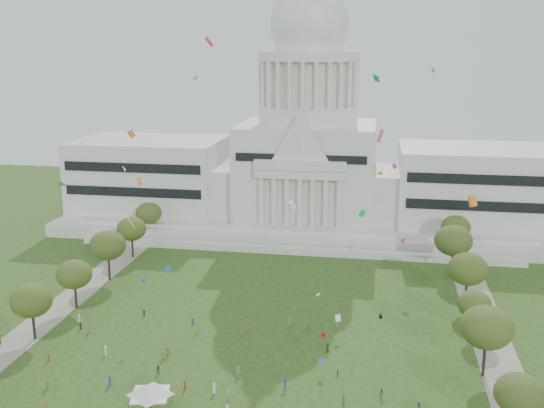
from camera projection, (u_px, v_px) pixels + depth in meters
name	position (u px, v px, depth m)	size (l,w,h in m)	color
ground	(226.00, 404.00, 107.55)	(400.00, 400.00, 0.00)	#2B4B18
capitol	(307.00, 160.00, 210.81)	(160.00, 64.50, 91.30)	silver
path_left	(53.00, 313.00, 144.24)	(8.00, 160.00, 0.04)	gray
path_right	(493.00, 347.00, 128.23)	(8.00, 160.00, 0.04)	gray
row_tree_r_1	(519.00, 394.00, 96.33)	(7.58, 7.58, 10.78)	black
row_tree_l_2	(31.00, 301.00, 129.56)	(8.42, 8.42, 11.97)	black
row_tree_r_2	(487.00, 327.00, 114.54)	(9.55, 9.55, 13.58)	black
row_tree_l_3	(74.00, 274.00, 145.36)	(8.12, 8.12, 11.55)	black
row_tree_r_3	(475.00, 304.00, 131.42)	(7.01, 7.01, 9.98)	black
row_tree_l_4	(108.00, 245.00, 162.77)	(9.29, 9.29, 13.21)	black
row_tree_r_4	(468.00, 269.00, 145.70)	(9.19, 9.19, 13.06)	black
row_tree_l_5	(131.00, 229.00, 180.97)	(8.33, 8.33, 11.85)	black
row_tree_r_5	(453.00, 240.00, 165.03)	(9.82, 9.82, 13.96)	black
row_tree_l_6	(149.00, 213.00, 198.61)	(8.19, 8.19, 11.64)	black
row_tree_r_6	(456.00, 227.00, 182.11)	(8.42, 8.42, 11.97)	black
event_tent	(150.00, 389.00, 105.52)	(9.86, 9.86, 4.65)	#4C4C4C
person_0	(419.00, 406.00, 105.43)	(0.83, 0.54, 1.69)	#4C4C51
person_2	(382.00, 393.00, 109.28)	(0.88, 0.55, 1.82)	#33723F
person_3	(285.00, 383.00, 112.33)	(1.29, 0.66, 1.99)	navy
person_4	(228.00, 393.00, 109.08)	(1.17, 0.64, 2.00)	silver
person_5	(238.00, 371.00, 116.59)	(1.81, 0.71, 1.95)	silver
person_8	(158.00, 369.00, 117.63)	(0.82, 0.51, 1.69)	#4C4C51
person_10	(338.00, 373.00, 116.42)	(0.79, 0.43, 1.34)	#4C4C51
distant_crowd	(194.00, 350.00, 124.74)	(59.83, 41.40, 1.93)	#33723F
kite_swarm	(215.00, 224.00, 104.96)	(82.17, 95.56, 57.92)	green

